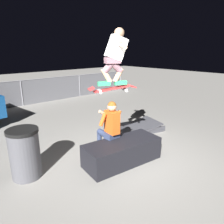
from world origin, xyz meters
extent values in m
plane|color=gray|center=(0.00, 0.00, 0.00)|extent=(40.00, 40.00, 0.00)
cube|color=black|center=(-0.16, -0.01, 0.25)|extent=(1.77, 0.90, 0.50)
cube|color=#2D3856|center=(-0.19, 0.29, 0.56)|extent=(0.32, 0.20, 0.12)
cube|color=#D15119|center=(-0.19, 0.29, 0.87)|extent=(0.24, 0.36, 0.50)
sphere|color=tan|center=(-0.19, 0.29, 1.22)|extent=(0.20, 0.20, 0.20)
sphere|color=brown|center=(-0.19, 0.29, 1.24)|extent=(0.19, 0.19, 0.19)
cylinder|color=#D15119|center=(-0.38, 0.37, 0.94)|extent=(0.20, 0.10, 0.29)
cylinder|color=tan|center=(-0.29, 0.46, 1.04)|extent=(0.24, 0.10, 0.19)
cylinder|color=#D15119|center=(0.02, 0.32, 0.94)|extent=(0.20, 0.10, 0.29)
cylinder|color=tan|center=(-0.05, 0.43, 1.04)|extent=(0.24, 0.10, 0.19)
cylinder|color=#2D3856|center=(-0.25, 0.50, 0.54)|extent=(0.19, 0.41, 0.14)
cylinder|color=#2D3856|center=(-0.23, 0.69, 0.27)|extent=(0.11, 0.11, 0.46)
cube|color=white|center=(-0.22, 0.74, 0.04)|extent=(0.13, 0.27, 0.08)
cylinder|color=#2D3856|center=(-0.07, 0.47, 0.54)|extent=(0.19, 0.41, 0.14)
cylinder|color=#2D3856|center=(-0.05, 0.67, 0.27)|extent=(0.11, 0.11, 0.46)
cube|color=white|center=(-0.04, 0.72, 0.04)|extent=(0.13, 0.27, 0.08)
cube|color=#B72D2D|center=(-0.20, 0.26, 1.62)|extent=(0.81, 0.50, 0.12)
cube|color=#B72D2D|center=(0.21, 0.08, 1.64)|extent=(0.19, 0.23, 0.04)
cube|color=#B72D2D|center=(-0.61, 0.44, 1.64)|extent=(0.19, 0.23, 0.07)
cube|color=#99999E|center=(0.06, 0.15, 1.59)|extent=(0.12, 0.17, 0.04)
cylinder|color=white|center=(0.09, 0.23, 1.57)|extent=(0.06, 0.05, 0.05)
cylinder|color=white|center=(0.02, 0.07, 1.57)|extent=(0.06, 0.05, 0.05)
cube|color=#99999E|center=(-0.46, 0.37, 1.59)|extent=(0.12, 0.17, 0.04)
cylinder|color=white|center=(-0.42, 0.45, 1.57)|extent=(0.06, 0.05, 0.05)
cylinder|color=white|center=(-0.49, 0.29, 1.57)|extent=(0.06, 0.05, 0.05)
cube|color=#2D9E66|center=(-0.04, 0.19, 1.73)|extent=(0.28, 0.20, 0.08)
cube|color=#2D9E66|center=(-0.37, 0.33, 1.73)|extent=(0.28, 0.20, 0.08)
cylinder|color=tan|center=(-0.09, 0.21, 1.89)|extent=(0.26, 0.19, 0.31)
cylinder|color=#795761|center=(-0.15, 0.24, 2.09)|extent=(0.36, 0.25, 0.33)
cylinder|color=tan|center=(-0.32, 0.31, 1.89)|extent=(0.26, 0.19, 0.31)
cylinder|color=#795761|center=(-0.25, 0.28, 2.09)|extent=(0.36, 0.25, 0.33)
cube|color=#795761|center=(-0.20, 0.26, 2.19)|extent=(0.35, 0.30, 0.12)
cube|color=white|center=(-0.13, 0.23, 2.43)|extent=(0.50, 0.38, 0.52)
sphere|color=tan|center=(-0.07, 0.20, 2.71)|extent=(0.20, 0.20, 0.20)
cylinder|color=tan|center=(-0.02, 0.42, 2.49)|extent=(0.25, 0.44, 0.19)
cylinder|color=tan|center=(-0.20, 0.02, 2.49)|extent=(0.25, 0.44, 0.19)
cube|color=#38383D|center=(1.57, 1.04, 0.03)|extent=(1.49, 1.22, 0.06)
cube|color=#38383D|center=(1.57, 1.04, 0.09)|extent=(1.44, 1.21, 0.34)
cube|color=#38383D|center=(1.57, 1.47, 0.08)|extent=(1.12, 0.37, 0.16)
cube|color=#38383D|center=(1.57, 0.61, 0.08)|extent=(1.12, 0.37, 0.16)
cylinder|color=#47474C|center=(-1.92, 0.85, 0.46)|extent=(0.56, 0.56, 0.93)
cylinder|color=black|center=(-1.92, 0.85, 0.96)|extent=(0.59, 0.59, 0.06)
cylinder|color=slate|center=(0.00, 6.40, 0.56)|extent=(0.05, 0.05, 1.11)
cylinder|color=slate|center=(3.00, 6.40, 0.56)|extent=(0.05, 0.05, 1.11)
cylinder|color=slate|center=(6.00, 6.40, 0.56)|extent=(0.05, 0.05, 1.11)
cylinder|color=slate|center=(0.00, 6.40, 1.11)|extent=(12.00, 0.04, 0.04)
cube|color=#59595E|center=(0.00, 6.40, 0.56)|extent=(12.00, 0.01, 1.11)
camera|label=1|loc=(-3.10, -2.96, 2.40)|focal=33.76mm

